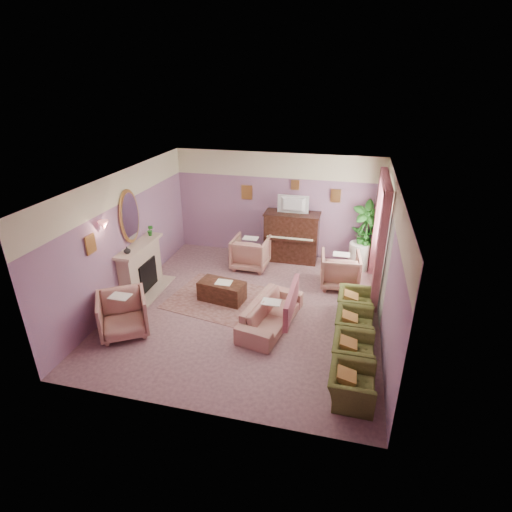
% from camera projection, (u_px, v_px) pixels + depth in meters
% --- Properties ---
extents(floor, '(5.50, 6.00, 0.01)m').
position_uv_depth(floor, '(248.00, 308.00, 8.64)').
color(floor, '#8D6569').
rests_on(floor, ground).
extents(ceiling, '(5.50, 6.00, 0.01)m').
position_uv_depth(ceiling, '(247.00, 180.00, 7.47)').
color(ceiling, white).
rests_on(ceiling, wall_back).
extents(wall_back, '(5.50, 0.02, 2.80)m').
position_uv_depth(wall_back, '(276.00, 205.00, 10.70)').
color(wall_back, slate).
rests_on(wall_back, floor).
extents(wall_front, '(5.50, 0.02, 2.80)m').
position_uv_depth(wall_front, '(190.00, 335.00, 5.40)').
color(wall_front, slate).
rests_on(wall_front, floor).
extents(wall_left, '(0.02, 6.00, 2.80)m').
position_uv_depth(wall_left, '(125.00, 237.00, 8.65)').
color(wall_left, slate).
rests_on(wall_left, floor).
extents(wall_right, '(0.02, 6.00, 2.80)m').
position_uv_depth(wall_right, '(389.00, 263.00, 7.46)').
color(wall_right, slate).
rests_on(wall_right, floor).
extents(picture_rail_band, '(5.50, 0.01, 0.65)m').
position_uv_depth(picture_rail_band, '(277.00, 165.00, 10.25)').
color(picture_rail_band, beige).
rests_on(picture_rail_band, wall_back).
extents(stripe_panel, '(0.01, 3.00, 2.15)m').
position_uv_depth(stripe_panel, '(383.00, 251.00, 8.74)').
color(stripe_panel, '#AAB0A1').
rests_on(stripe_panel, wall_right).
extents(fireplace_surround, '(0.30, 1.40, 1.10)m').
position_uv_depth(fireplace_surround, '(141.00, 269.00, 9.14)').
color(fireplace_surround, '#C9B094').
rests_on(fireplace_surround, floor).
extents(fireplace_inset, '(0.18, 0.72, 0.68)m').
position_uv_depth(fireplace_inset, '(146.00, 275.00, 9.19)').
color(fireplace_inset, black).
rests_on(fireplace_inset, floor).
extents(fire_ember, '(0.06, 0.54, 0.10)m').
position_uv_depth(fire_ember, '(148.00, 282.00, 9.25)').
color(fire_ember, '#E54A08').
rests_on(fire_ember, floor).
extents(mantel_shelf, '(0.40, 1.55, 0.07)m').
position_uv_depth(mantel_shelf, '(139.00, 246.00, 8.90)').
color(mantel_shelf, '#C9B094').
rests_on(mantel_shelf, fireplace_surround).
extents(hearth, '(0.55, 1.50, 0.02)m').
position_uv_depth(hearth, '(151.00, 290.00, 9.33)').
color(hearth, '#C9B094').
rests_on(hearth, floor).
extents(mirror_frame, '(0.04, 0.72, 1.20)m').
position_uv_depth(mirror_frame, '(129.00, 216.00, 8.65)').
color(mirror_frame, tan).
rests_on(mirror_frame, wall_left).
extents(mirror_glass, '(0.01, 0.60, 1.06)m').
position_uv_depth(mirror_glass, '(130.00, 217.00, 8.64)').
color(mirror_glass, silver).
rests_on(mirror_glass, wall_left).
extents(sconce_shade, '(0.20, 0.20, 0.16)m').
position_uv_depth(sconce_shade, '(103.00, 225.00, 7.63)').
color(sconce_shade, '#FF7E78').
rests_on(sconce_shade, wall_left).
extents(piano, '(1.40, 0.60, 1.30)m').
position_uv_depth(piano, '(292.00, 237.00, 10.62)').
color(piano, '#311911').
rests_on(piano, floor).
extents(piano_keyshelf, '(1.30, 0.12, 0.06)m').
position_uv_depth(piano_keyshelf, '(290.00, 240.00, 10.29)').
color(piano_keyshelf, '#311911').
rests_on(piano_keyshelf, piano).
extents(piano_keys, '(1.20, 0.08, 0.02)m').
position_uv_depth(piano_keys, '(290.00, 238.00, 10.27)').
color(piano_keys, '#F5EFC8').
rests_on(piano_keys, piano).
extents(piano_top, '(1.45, 0.65, 0.04)m').
position_uv_depth(piano_top, '(293.00, 214.00, 10.35)').
color(piano_top, '#311911').
rests_on(piano_top, piano).
extents(television, '(0.80, 0.12, 0.48)m').
position_uv_depth(television, '(293.00, 204.00, 10.18)').
color(television, black).
rests_on(television, piano).
extents(print_back_left, '(0.30, 0.03, 0.38)m').
position_uv_depth(print_back_left, '(247.00, 192.00, 10.71)').
color(print_back_left, tan).
rests_on(print_back_left, wall_back).
extents(print_back_right, '(0.26, 0.03, 0.34)m').
position_uv_depth(print_back_right, '(336.00, 196.00, 10.17)').
color(print_back_right, tan).
rests_on(print_back_right, wall_back).
extents(print_back_mid, '(0.22, 0.03, 0.26)m').
position_uv_depth(print_back_mid, '(295.00, 185.00, 10.31)').
color(print_back_mid, tan).
rests_on(print_back_mid, wall_back).
extents(print_left_wall, '(0.03, 0.28, 0.36)m').
position_uv_depth(print_left_wall, '(91.00, 244.00, 7.45)').
color(print_left_wall, tan).
rests_on(print_left_wall, wall_left).
extents(window_blind, '(0.03, 1.40, 1.80)m').
position_uv_depth(window_blind, '(385.00, 220.00, 8.71)').
color(window_blind, beige).
rests_on(window_blind, wall_right).
extents(curtain_left, '(0.16, 0.34, 2.60)m').
position_uv_depth(curtain_left, '(380.00, 254.00, 8.08)').
color(curtain_left, '#A6505E').
rests_on(curtain_left, floor).
extents(curtain_right, '(0.16, 0.34, 2.60)m').
position_uv_depth(curtain_right, '(377.00, 223.00, 9.71)').
color(curtain_right, '#A6505E').
rests_on(curtain_right, floor).
extents(pelmet, '(0.16, 2.20, 0.16)m').
position_uv_depth(pelmet, '(386.00, 181.00, 8.37)').
color(pelmet, '#A6505E').
rests_on(pelmet, wall_right).
extents(mantel_plant, '(0.16, 0.16, 0.28)m').
position_uv_depth(mantel_plant, '(150.00, 230.00, 9.31)').
color(mantel_plant, '#23701F').
rests_on(mantel_plant, mantel_shelf).
extents(mantel_vase, '(0.16, 0.16, 0.16)m').
position_uv_depth(mantel_vase, '(127.00, 250.00, 8.41)').
color(mantel_vase, beige).
rests_on(mantel_vase, mantel_shelf).
extents(area_rug, '(2.77, 2.20, 0.01)m').
position_uv_depth(area_rug, '(227.00, 300.00, 8.93)').
color(area_rug, '#916058').
rests_on(area_rug, floor).
extents(coffee_table, '(1.07, 0.65, 0.45)m').
position_uv_depth(coffee_table, '(222.00, 291.00, 8.85)').
color(coffee_table, '#3F2215').
rests_on(coffee_table, floor).
extents(table_paper, '(0.35, 0.28, 0.01)m').
position_uv_depth(table_paper, '(224.00, 282.00, 8.74)').
color(table_paper, white).
rests_on(table_paper, coffee_table).
extents(sofa, '(0.62, 1.85, 0.75)m').
position_uv_depth(sofa, '(271.00, 309.00, 7.91)').
color(sofa, tan).
rests_on(sofa, floor).
extents(sofa_throw, '(0.09, 1.40, 0.51)m').
position_uv_depth(sofa_throw, '(291.00, 301.00, 7.73)').
color(sofa_throw, '#A6505E').
rests_on(sofa_throw, sofa).
extents(floral_armchair_left, '(0.88, 0.88, 0.92)m').
position_uv_depth(floral_armchair_left, '(251.00, 251.00, 10.28)').
color(floral_armchair_left, tan).
rests_on(floral_armchair_left, floor).
extents(floral_armchair_right, '(0.88, 0.88, 0.92)m').
position_uv_depth(floral_armchair_right, '(340.00, 268.00, 9.37)').
color(floral_armchair_right, tan).
rests_on(floral_armchair_right, floor).
extents(floral_armchair_front, '(0.88, 0.88, 0.92)m').
position_uv_depth(floral_armchair_front, '(123.00, 312.00, 7.63)').
color(floral_armchair_front, tan).
rests_on(floral_armchair_front, floor).
extents(olive_chair_a, '(0.57, 0.81, 0.70)m').
position_uv_depth(olive_chair_a, '(352.00, 381.00, 6.08)').
color(olive_chair_a, '#525925').
rests_on(olive_chair_a, floor).
extents(olive_chair_b, '(0.57, 0.81, 0.70)m').
position_uv_depth(olive_chair_b, '(353.00, 349.00, 6.80)').
color(olive_chair_b, '#525925').
rests_on(olive_chair_b, floor).
extents(olive_chair_c, '(0.57, 0.81, 0.70)m').
position_uv_depth(olive_chair_c, '(354.00, 322.00, 7.53)').
color(olive_chair_c, '#525925').
rests_on(olive_chair_c, floor).
extents(olive_chair_d, '(0.57, 0.81, 0.70)m').
position_uv_depth(olive_chair_d, '(355.00, 300.00, 8.25)').
color(olive_chair_d, '#525925').
rests_on(olive_chair_d, floor).
extents(side_table, '(0.52, 0.52, 0.70)m').
position_uv_depth(side_table, '(359.00, 256.00, 10.26)').
color(side_table, white).
rests_on(side_table, floor).
extents(side_plant_big, '(0.30, 0.30, 0.34)m').
position_uv_depth(side_plant_big, '(361.00, 237.00, 10.04)').
color(side_plant_big, '#23701F').
rests_on(side_plant_big, side_table).
extents(side_plant_small, '(0.16, 0.16, 0.28)m').
position_uv_depth(side_plant_small, '(366.00, 240.00, 9.94)').
color(side_plant_small, '#23701F').
rests_on(side_plant_small, side_table).
extents(palm_pot, '(0.34, 0.34, 0.34)m').
position_uv_depth(palm_pot, '(363.00, 261.00, 10.40)').
color(palm_pot, brown).
rests_on(palm_pot, floor).
extents(palm_plant, '(0.76, 0.76, 1.44)m').
position_uv_depth(palm_plant, '(366.00, 229.00, 10.03)').
color(palm_plant, '#23701F').
rests_on(palm_plant, palm_pot).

